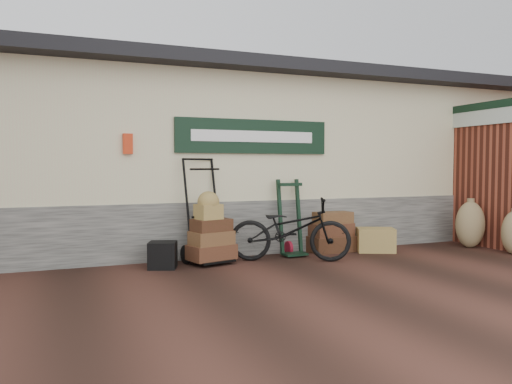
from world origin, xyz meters
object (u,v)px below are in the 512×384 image
at_px(green_barrow, 291,218).
at_px(wicker_hamper, 376,240).
at_px(black_trunk, 163,255).
at_px(suitcase_stack, 330,231).
at_px(bicycle, 290,226).
at_px(porter_trolley, 205,209).

relative_size(green_barrow, wicker_hamper, 2.00).
height_order(green_barrow, black_trunk, green_barrow).
height_order(green_barrow, suitcase_stack, green_barrow).
height_order(suitcase_stack, bicycle, bicycle).
distance_m(porter_trolley, black_trunk, 0.96).
distance_m(black_trunk, bicycle, 1.98).
height_order(wicker_hamper, bicycle, bicycle).
bearing_deg(black_trunk, wicker_hamper, 0.57).
bearing_deg(bicycle, wicker_hamper, -58.12).
xyz_separation_m(porter_trolley, wicker_hamper, (2.97, -0.19, -0.61)).
distance_m(wicker_hamper, bicycle, 1.77).
xyz_separation_m(green_barrow, bicycle, (-0.22, -0.44, -0.08)).
xyz_separation_m(black_trunk, bicycle, (1.95, -0.18, 0.35)).
bearing_deg(porter_trolley, suitcase_stack, -11.78).
relative_size(porter_trolley, bicycle, 0.87).
bearing_deg(black_trunk, bicycle, -5.18).
bearing_deg(porter_trolley, wicker_hamper, -18.69).
xyz_separation_m(wicker_hamper, bicycle, (-1.73, -0.21, 0.34)).
bearing_deg(suitcase_stack, bicycle, -152.53).
height_order(porter_trolley, black_trunk, porter_trolley).
relative_size(green_barrow, suitcase_stack, 1.59).
xyz_separation_m(green_barrow, suitcase_stack, (0.80, 0.09, -0.28)).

